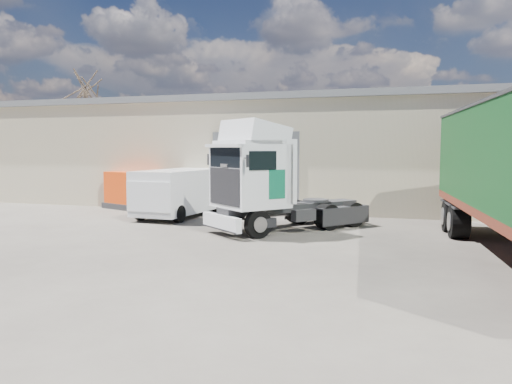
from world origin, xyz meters
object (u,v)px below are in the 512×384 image
(bare_tree, at_px, (85,78))
(tractor_unit, at_px, (268,185))
(panel_van, at_px, (178,193))
(orange_skip, at_px, (134,193))

(bare_tree, xyz_separation_m, tractor_unit, (17.92, -14.64, -6.31))
(tractor_unit, height_order, panel_van, tractor_unit)
(bare_tree, relative_size, panel_van, 1.93)
(bare_tree, height_order, tractor_unit, bare_tree)
(tractor_unit, distance_m, orange_skip, 9.12)
(panel_van, relative_size, orange_skip, 1.53)
(bare_tree, height_order, orange_skip, bare_tree)
(panel_van, distance_m, orange_skip, 3.89)
(bare_tree, xyz_separation_m, panel_van, (13.32, -12.22, -6.90))
(tractor_unit, xyz_separation_m, panel_van, (-4.61, 2.43, -0.59))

